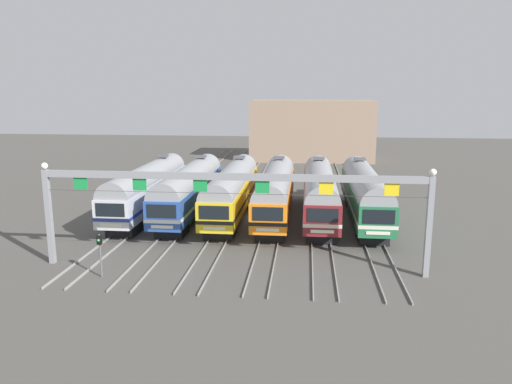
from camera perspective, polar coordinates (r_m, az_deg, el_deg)
The scene contains 11 objects.
ground_plane at distance 45.65m, azimuth -0.27°, elevation -2.98°, with size 160.00×160.00×0.00m, color #4C4944.
track_bed at distance 62.15m, azimuth 1.40°, elevation 1.09°, with size 21.62×70.00×0.15m.
commuter_train_silver at distance 47.16m, azimuth -12.52°, elevation 0.57°, with size 2.88×18.06×5.05m.
commuter_train_blue at distance 46.06m, azimuth -7.76°, elevation 0.48°, with size 2.88×18.06×5.05m.
commuter_train_yellow at distance 45.29m, azimuth -2.81°, elevation 0.38°, with size 2.88×18.06×5.05m.
commuter_train_orange at distance 44.87m, azimuth 2.28°, elevation 0.27°, with size 2.88×18.06×5.05m.
commuter_train_maroon at distance 44.80m, azimuth 7.42°, elevation 0.16°, with size 2.88×18.06×5.05m.
commuter_train_green at distance 45.10m, azimuth 12.54°, elevation 0.06°, with size 2.88×18.06×5.05m.
catenary_gantry at distance 31.39m, azimuth -2.91°, elevation 0.16°, with size 25.36×0.44×6.97m.
yard_signal_mast at distance 32.44m, azimuth -17.73°, elevation -6.16°, with size 0.28×0.35×2.82m.
maintenance_building at distance 83.71m, azimuth 6.50°, elevation 7.19°, with size 20.23×10.00×9.93m, color gray.
Camera 1 is at (4.72, -43.87, 11.71)m, focal length 34.35 mm.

